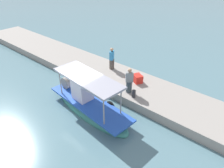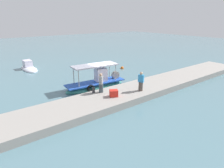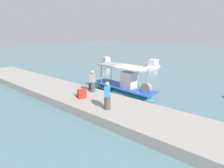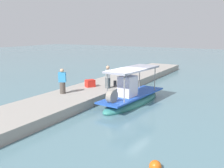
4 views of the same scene
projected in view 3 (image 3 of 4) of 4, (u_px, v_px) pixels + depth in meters
name	position (u px, v px, depth m)	size (l,w,h in m)	color
ground_plane	(130.00, 95.00, 15.23)	(120.00, 120.00, 0.00)	slate
dock_quay	(101.00, 105.00, 12.44)	(36.00, 3.64, 0.59)	#9A948D
main_fishing_boat	(124.00, 89.00, 15.54)	(6.42, 2.19, 2.76)	teal
fisherman_near_bollard	(107.00, 97.00, 10.90)	(0.52, 0.56, 1.73)	#4F4740
fisherman_by_crate	(93.00, 82.00, 14.07)	(0.53, 0.53, 1.70)	#3C4950
mooring_bollard	(90.00, 86.00, 14.79)	(0.24, 0.24, 0.49)	#2D2D33
cargo_crate	(82.00, 94.00, 12.97)	(0.67, 0.53, 0.55)	red
moored_boat_near	(152.00, 67.00, 26.53)	(1.73, 4.78, 1.45)	white
moored_boat_mid	(106.00, 64.00, 28.65)	(4.16, 3.11, 1.58)	gold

